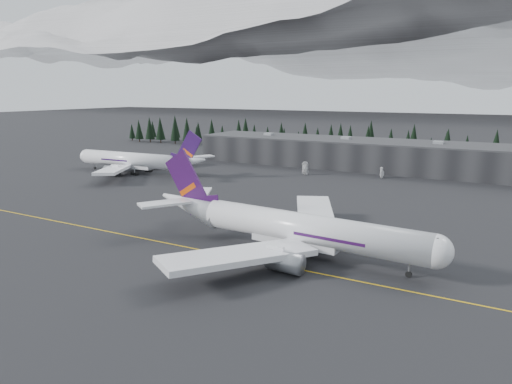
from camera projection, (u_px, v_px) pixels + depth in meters
The scene contains 9 objects.
ground at pixel (213, 249), 101.10m from camera, with size 1400.00×1400.00×0.00m, color black.
taxiline at pixel (208, 251), 99.38m from camera, with size 400.00×0.40×0.02m, color gold.
terminal at pixel (367, 154), 206.84m from camera, with size 160.00×30.00×12.60m.
treeline at pixel (386, 143), 238.29m from camera, with size 360.00×20.00×15.00m, color black.
mountain_ridge at pixel (479, 108), 957.93m from camera, with size 4400.00×900.00×420.00m, color white, non-canonical shape.
jet_main at pixel (284, 226), 98.20m from camera, with size 69.68×64.19×20.48m.
jet_parked at pixel (139, 161), 192.98m from camera, with size 65.65×60.48×19.29m.
gse_vehicle_a at pixel (305, 173), 190.59m from camera, with size 2.58×5.61×1.56m, color silver.
gse_vehicle_b at pixel (382, 176), 183.48m from camera, with size 1.81×4.51×1.54m, color white.
Camera 1 is at (54.45, -79.64, 34.11)m, focal length 32.00 mm.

